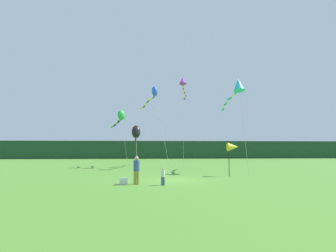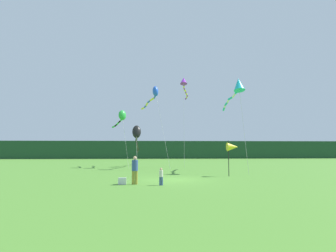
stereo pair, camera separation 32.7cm
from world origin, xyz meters
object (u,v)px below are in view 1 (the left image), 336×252
at_px(kite_cyan, 237,87).
at_px(kite_purple, 183,83).
at_px(person_adult, 137,169).
at_px(kite_blue, 153,94).
at_px(cooler_box, 124,181).
at_px(kite_green, 121,116).
at_px(person_child, 163,175).
at_px(kite_black, 136,135).
at_px(banner_flag_pole, 233,147).

distance_m(kite_cyan, kite_purple, 11.63).
distance_m(person_adult, kite_blue, 18.47).
relative_size(cooler_box, kite_purple, 0.04).
bearing_deg(kite_cyan, kite_purple, 109.96).
xyz_separation_m(kite_cyan, kite_green, (-11.86, 8.42, -1.93)).
relative_size(person_child, kite_black, 0.12).
height_order(kite_blue, kite_cyan, kite_blue).
xyz_separation_m(cooler_box, kite_black, (0.19, 13.41, 3.60)).
bearing_deg(banner_flag_pole, kite_blue, 117.95).
relative_size(person_adult, cooler_box, 3.59).
distance_m(person_adult, kite_purple, 21.93).
height_order(kite_blue, kite_green, kite_blue).
bearing_deg(person_child, kite_purple, 78.86).
relative_size(kite_cyan, kite_black, 1.07).
height_order(person_adult, banner_flag_pole, banner_flag_pole).
distance_m(person_child, kite_purple, 22.24).
bearing_deg(kite_blue, person_child, -89.10).
xyz_separation_m(person_adult, kite_black, (-0.58, 13.48, 2.82)).
bearing_deg(kite_cyan, kite_black, 151.59).
height_order(cooler_box, kite_purple, kite_purple).
distance_m(cooler_box, kite_blue, 18.83).
bearing_deg(kite_cyan, kite_green, 144.62).
height_order(person_child, banner_flag_pole, banner_flag_pole).
distance_m(person_adult, banner_flag_pole, 9.08).
height_order(person_child, kite_green, kite_green).
height_order(banner_flag_pole, kite_cyan, kite_cyan).
xyz_separation_m(person_adult, kite_blue, (1.35, 16.57, 8.05)).
bearing_deg(person_child, kite_blue, 90.90).
bearing_deg(kite_cyan, kite_blue, 133.25).
height_order(person_adult, kite_blue, kite_blue).
xyz_separation_m(person_child, kite_green, (-4.22, 17.12, 5.62)).
distance_m(cooler_box, kite_black, 13.89).
height_order(person_child, kite_blue, kite_blue).
xyz_separation_m(banner_flag_pole, kite_black, (-8.22, 8.77, 1.46)).
relative_size(person_adult, kite_purple, 0.15).
xyz_separation_m(banner_flag_pole, kite_green, (-10.23, 11.86, 3.87)).
xyz_separation_m(kite_black, kite_green, (-2.02, 3.10, 2.41)).
bearing_deg(person_child, banner_flag_pole, 41.14).
bearing_deg(cooler_box, kite_cyan, 38.86).
xyz_separation_m(person_adult, person_child, (1.62, -0.55, -0.38)).
xyz_separation_m(banner_flag_pole, kite_purple, (-2.22, 14.04, 8.64)).
relative_size(cooler_box, banner_flag_pole, 0.17).
bearing_deg(kite_green, kite_purple, 15.17).
height_order(cooler_box, kite_blue, kite_blue).
height_order(person_child, cooler_box, person_child).
xyz_separation_m(kite_blue, kite_cyan, (7.91, -8.41, -0.89)).
bearing_deg(person_adult, person_child, -18.68).
bearing_deg(person_child, cooler_box, 165.66).
height_order(kite_blue, kite_black, kite_blue).
bearing_deg(kite_purple, cooler_box, -108.34).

